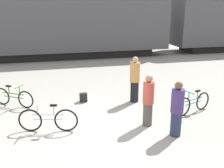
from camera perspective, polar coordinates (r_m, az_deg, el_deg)
ground_plane at (r=8.06m, az=-1.82°, el=-9.77°), size 80.00×80.00×0.00m
freight_train at (r=18.60m, az=-9.51°, el=14.31°), size 43.35×2.89×5.33m
rail_near at (r=18.23m, az=-8.90°, el=5.40°), size 55.35×0.07×0.01m
rail_far at (r=19.63m, az=-9.28°, el=6.21°), size 55.35×0.07×0.01m
bicycle_silver at (r=7.99m, az=-13.74°, el=-7.56°), size 1.73×0.53×0.88m
bicycle_teal at (r=9.48m, az=17.30°, el=-4.03°), size 1.56×0.62×0.81m
bicycle_green at (r=10.27m, az=-20.61°, el=-2.74°), size 1.45×0.97×0.81m
person_in_tan at (r=9.97m, az=4.98°, el=0.96°), size 0.37×0.37×1.77m
person_in_purple at (r=7.59m, az=13.95°, el=-5.39°), size 0.36×0.36×1.62m
person_in_red at (r=8.05m, az=7.88°, el=-3.62°), size 0.34×0.34×1.63m
backpack at (r=10.19m, az=-6.25°, el=-2.93°), size 0.28×0.20×0.34m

